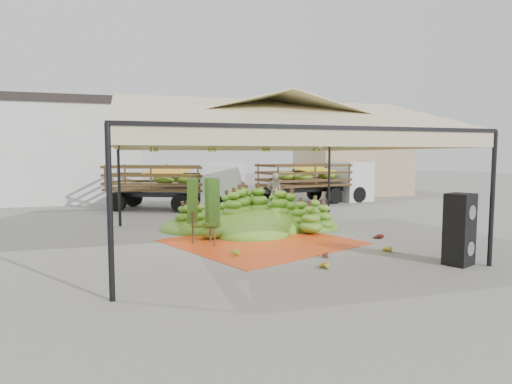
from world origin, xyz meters
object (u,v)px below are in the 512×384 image
object	(u,v)px
banana_heap	(255,209)
truck_left	(181,181)
speaker_stack	(459,229)
vendor	(275,194)
truck_right	(320,178)

from	to	relation	value
banana_heap	truck_left	bearing A→B (deg)	107.29
speaker_stack	vendor	distance (m)	9.06
vendor	truck_right	bearing A→B (deg)	-132.99
truck_left	truck_right	world-z (taller)	truck_right
truck_right	truck_left	bearing A→B (deg)	178.13
truck_right	speaker_stack	bearing A→B (deg)	-110.88
banana_heap	speaker_stack	distance (m)	6.64
speaker_stack	truck_left	distance (m)	12.63
banana_heap	speaker_stack	xyz separation A→B (m)	(3.04, -5.91, 0.14)
speaker_stack	truck_left	size ratio (longest dim) A/B	0.25
banana_heap	vendor	world-z (taller)	vendor
truck_right	vendor	bearing A→B (deg)	-145.51
vendor	truck_left	world-z (taller)	truck_left
speaker_stack	vendor	bearing A→B (deg)	74.77
banana_heap	truck_right	distance (m)	8.78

